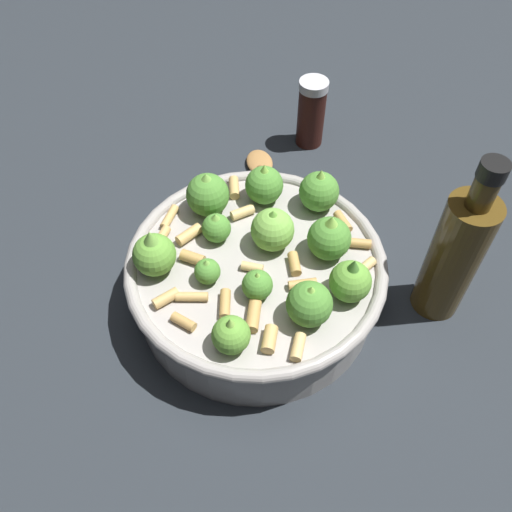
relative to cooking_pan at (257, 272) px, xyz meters
name	(u,v)px	position (x,y,z in m)	size (l,w,h in m)	color
ground_plane	(256,298)	(0.00, 0.00, -0.05)	(2.40, 2.40, 0.00)	#23282D
cooking_pan	(257,272)	(0.00, 0.00, 0.00)	(0.27, 0.27, 0.12)	#9E9993
pepper_shaker	(311,113)	(0.02, -0.28, 0.00)	(0.04, 0.04, 0.10)	#33140F
olive_oil_bottle	(455,255)	(-0.19, -0.06, 0.04)	(0.05, 0.05, 0.21)	#4C3814
wooden_spoon	(272,205)	(0.03, -0.14, -0.04)	(0.15, 0.23, 0.02)	#9E703D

